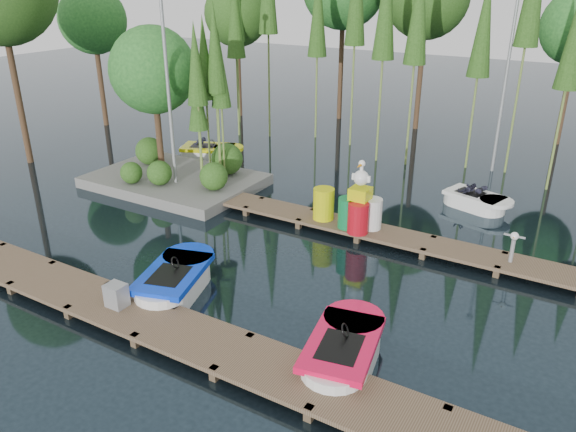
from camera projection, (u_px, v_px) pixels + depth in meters
The scene contains 15 objects.
ground_plane at pixel (264, 253), 16.25m from camera, with size 90.00×90.00×0.00m, color #192730.
near_dock at pixel (155, 323), 12.61m from camera, with size 18.00×1.50×0.50m.
far_dock at pixel (334, 223), 17.66m from camera, with size 15.00×1.20×0.50m.
island at pixel (168, 100), 20.54m from camera, with size 6.20×4.20×6.75m.
tree_screen at pixel (360, 9), 23.13m from camera, with size 34.42×18.53×10.31m.
lamp_island at pixel (167, 75), 19.11m from camera, with size 0.30×0.30×7.25m.
lamp_rear at pixel (508, 65), 21.35m from camera, with size 0.30×0.30×7.25m.
boat_blue at pixel (175, 281), 14.19m from camera, with size 2.14×3.24×1.00m.
boat_red at pixel (343, 352), 11.54m from camera, with size 1.84×3.13×0.99m.
boat_yellow_far at pixel (209, 152), 24.38m from camera, with size 3.10×2.25×1.41m.
boat_white_far at pixel (475, 201), 19.29m from camera, with size 2.67×1.77×1.16m.
utility_cabinet at pixel (116, 295), 13.02m from camera, with size 0.46×0.39×0.56m, color gray.
yellow_barrel at pixel (324, 204), 17.62m from camera, with size 0.67×0.67×1.00m, color #D0D20B.
drum_cluster at pixel (360, 210), 16.83m from camera, with size 1.26×1.15×2.17m.
seagull_post at pixel (514, 242), 14.91m from camera, with size 0.54×0.29×0.87m.
Camera 1 is at (8.01, -12.09, 7.45)m, focal length 35.00 mm.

